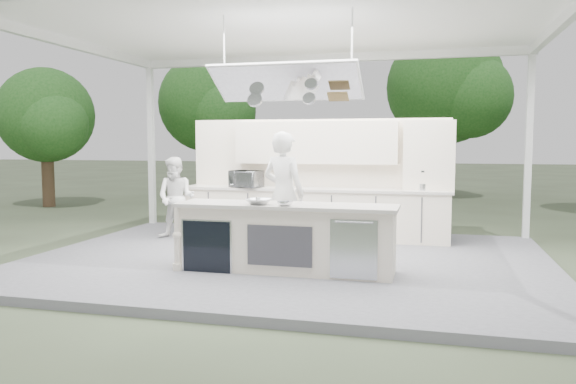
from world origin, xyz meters
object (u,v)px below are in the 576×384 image
(sous_chef, at_px, (176,198))
(head_chef, at_px, (284,194))
(back_counter, at_px, (314,213))
(demo_island, at_px, (285,238))

(sous_chef, bearing_deg, head_chef, -26.23)
(back_counter, height_order, sous_chef, sous_chef)
(head_chef, distance_m, sous_chef, 2.59)
(back_counter, relative_size, head_chef, 2.57)
(back_counter, xyz_separation_m, sous_chef, (-2.49, -0.72, 0.29))
(head_chef, relative_size, sous_chef, 1.29)
(demo_island, bearing_deg, back_counter, 93.63)
(head_chef, height_order, sous_chef, head_chef)
(sous_chef, bearing_deg, back_counter, 13.49)
(demo_island, bearing_deg, head_chef, 105.63)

